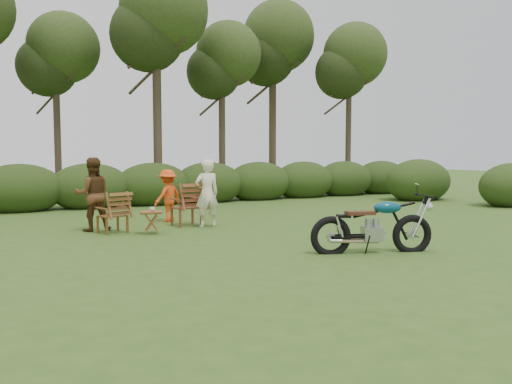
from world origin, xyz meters
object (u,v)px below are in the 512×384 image
lawn_chair_right (187,225)px  lawn_chair_left (113,233)px  adult_b (93,231)px  child (168,222)px  adult_a (207,227)px  motorcycle (371,252)px  cup (152,209)px  side_table (151,223)px

lawn_chair_right → lawn_chair_left: bearing=4.8°
lawn_chair_right → adult_b: 2.09m
child → adult_b: bearing=-8.7°
adult_b → child: bearing=-156.6°
lawn_chair_right → adult_a: 0.57m
motorcycle → cup: size_ratio=17.34×
adult_a → adult_b: adult_b is taller
child → lawn_chair_right: bearing=73.7°
lawn_chair_left → adult_b: (-0.31, 0.47, 0.00)m
side_table → adult_b: adult_b is taller
cup → adult_b: adult_b is taller
motorcycle → adult_a: 4.28m
adult_b → side_table: bearing=138.9°
motorcycle → child: bearing=128.9°
motorcycle → side_table: 4.59m
side_table → adult_a: bearing=14.6°
cup → adult_b: (-1.00, 1.03, -0.52)m
motorcycle → lawn_chair_right: (-1.56, 4.57, 0.00)m
lawn_chair_left → lawn_chair_right: bearing=174.0°
lawn_chair_left → side_table: side_table is taller
motorcycle → adult_b: bearing=148.8°
motorcycle → lawn_chair_left: motorcycle is taller
cup → adult_a: 1.55m
side_table → cup: 0.28m
cup → adult_a: (1.40, 0.39, -0.52)m
adult_a → child: (-0.48, 1.30, 0.00)m
motorcycle → lawn_chair_right: size_ratio=2.01×
side_table → lawn_chair_left: bearing=141.5°
side_table → motorcycle: bearing=-54.5°
side_table → child: 1.93m
lawn_chair_right → adult_b: adult_b is taller
motorcycle → adult_b: size_ratio=1.26×
adult_b → cup: bearing=138.6°
motorcycle → lawn_chair_left: 5.42m
side_table → cup: cup is taller
motorcycle → child: size_ratio=1.55×
lawn_chair_right → cup: (-1.09, -0.86, 0.52)m
side_table → adult_b: bearing=134.3°
lawn_chair_left → adult_b: adult_b is taller
lawn_chair_right → side_table: size_ratio=2.10×
adult_a → cup: bearing=18.7°
cup → side_table: bearing=120.4°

